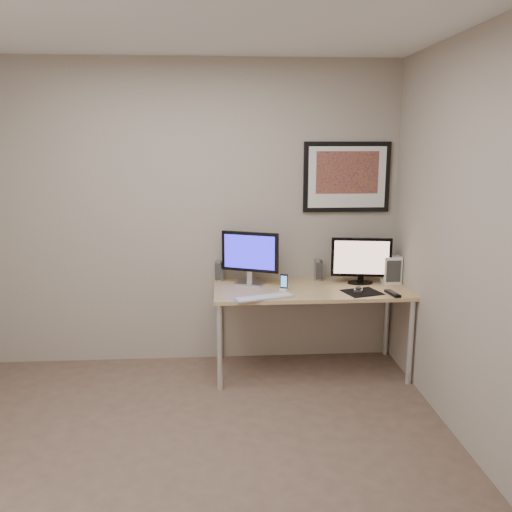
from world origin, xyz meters
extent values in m
plane|color=brown|center=(0.00, 0.00, 0.00)|extent=(3.60, 3.60, 0.00)
plane|color=white|center=(0.00, 0.00, 2.60)|extent=(3.60, 3.60, 0.00)
plane|color=gray|center=(0.00, 1.70, 1.30)|extent=(3.60, 0.00, 3.60)
plane|color=gray|center=(1.80, 0.00, 1.30)|extent=(0.00, 3.40, 3.40)
cube|color=#987C49|center=(1.00, 1.35, 0.71)|extent=(1.60, 0.70, 0.03)
cylinder|color=silver|center=(0.24, 1.04, 0.35)|extent=(0.04, 0.04, 0.70)
cylinder|color=silver|center=(0.24, 1.66, 0.35)|extent=(0.04, 0.04, 0.70)
cylinder|color=silver|center=(1.76, 1.04, 0.35)|extent=(0.04, 0.04, 0.70)
cylinder|color=silver|center=(1.76, 1.66, 0.35)|extent=(0.04, 0.04, 0.70)
cube|color=black|center=(1.35, 1.68, 1.62)|extent=(0.75, 0.03, 0.60)
cube|color=silver|center=(1.35, 1.67, 1.62)|extent=(0.67, 0.00, 0.52)
cube|color=orange|center=(1.35, 1.66, 1.66)|extent=(0.54, 0.00, 0.36)
cube|color=#A6A6AB|center=(0.50, 1.50, 0.74)|extent=(0.27, 0.24, 0.02)
cube|color=#A6A6AB|center=(0.50, 1.50, 0.80)|extent=(0.05, 0.05, 0.10)
cube|color=black|center=(0.50, 1.50, 1.01)|extent=(0.47, 0.22, 0.34)
cube|color=#1B12C7|center=(0.50, 1.48, 1.01)|extent=(0.41, 0.17, 0.28)
cube|color=black|center=(1.45, 1.46, 0.74)|extent=(0.23, 0.15, 0.02)
cube|color=black|center=(1.45, 1.46, 0.77)|extent=(0.05, 0.05, 0.05)
cube|color=black|center=(1.45, 1.46, 0.96)|extent=(0.50, 0.11, 0.33)
cube|color=tan|center=(1.45, 1.44, 0.96)|extent=(0.45, 0.07, 0.28)
cylinder|color=#A6A6AB|center=(0.25, 1.63, 0.82)|extent=(0.09, 0.09, 0.18)
cylinder|color=#A6A6AB|center=(1.11, 1.60, 0.82)|extent=(0.08, 0.08, 0.19)
cube|color=black|center=(0.77, 1.30, 0.80)|extent=(0.08, 0.08, 0.13)
cube|color=#BCBCC0|center=(0.59, 1.07, 0.74)|extent=(0.48, 0.27, 0.02)
cube|color=black|center=(1.39, 1.19, 0.73)|extent=(0.34, 0.32, 0.00)
ellipsoid|color=black|center=(1.37, 1.22, 0.75)|extent=(0.09, 0.12, 0.03)
cube|color=black|center=(1.61, 1.11, 0.74)|extent=(0.08, 0.20, 0.02)
cube|color=silver|center=(1.71, 1.46, 0.85)|extent=(0.15, 0.11, 0.23)
camera|label=1|loc=(0.25, -2.95, 1.92)|focal=38.00mm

